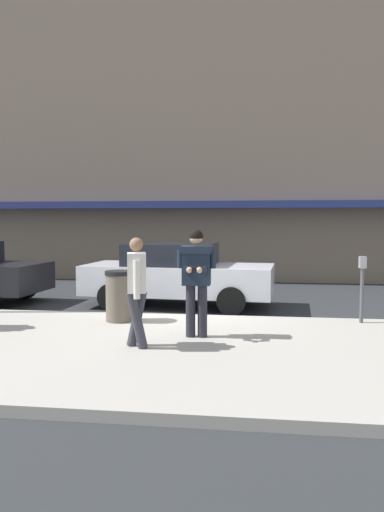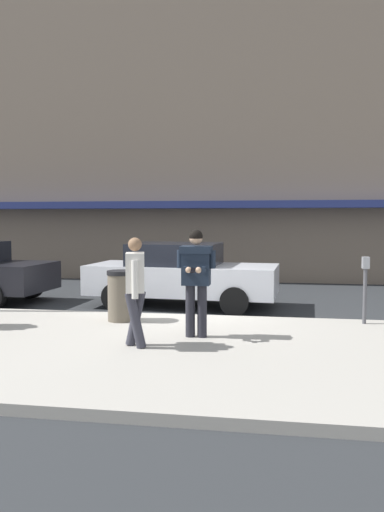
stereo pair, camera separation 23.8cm
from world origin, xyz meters
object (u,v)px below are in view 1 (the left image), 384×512
object	(u,v)px
pedestrian_in_light_coat	(137,285)
man_texting_on_phone	(196,271)
trash_bin	(119,296)
parked_sedan_mid	(177,274)
parking_meter	(362,280)

from	to	relation	value
pedestrian_in_light_coat	man_texting_on_phone	bearing A→B (deg)	42.99
man_texting_on_phone	trash_bin	bearing A→B (deg)	145.91
pedestrian_in_light_coat	parked_sedan_mid	bearing A→B (deg)	91.23
parked_sedan_mid	man_texting_on_phone	xyz separation A→B (m)	(0.92, -3.65, 0.46)
parked_sedan_mid	parking_meter	xyz separation A→B (m)	(3.91, -2.08, 0.18)
parking_meter	trash_bin	distance (m)	4.66
man_texting_on_phone	trash_bin	distance (m)	2.08
parked_sedan_mid	parking_meter	size ratio (longest dim) A/B	3.64
parking_meter	parked_sedan_mid	bearing A→B (deg)	151.97
parking_meter	trash_bin	xyz separation A→B (m)	(-4.63, -0.45, -0.34)
man_texting_on_phone	trash_bin	xyz separation A→B (m)	(-1.65, 1.11, -0.62)
parking_meter	trash_bin	world-z (taller)	parking_meter
trash_bin	parking_meter	bearing A→B (deg)	5.57
parked_sedan_mid	trash_bin	world-z (taller)	parked_sedan_mid
parked_sedan_mid	parking_meter	bearing A→B (deg)	-28.03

